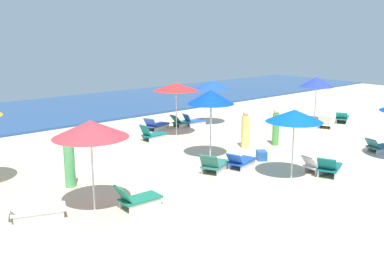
{
  "coord_description": "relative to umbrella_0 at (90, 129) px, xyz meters",
  "views": [
    {
      "loc": [
        -9.51,
        -0.78,
        4.84
      ],
      "look_at": [
        1.02,
        11.33,
        1.28
      ],
      "focal_mm": 40.7,
      "sensor_mm": 36.0,
      "label": 1
    }
  ],
  "objects": [
    {
      "name": "ocean",
      "position": [
        4.14,
        15.45,
        -2.25
      ],
      "size": [
        60.0,
        10.06,
        0.12
      ],
      "primitive_type": "cube",
      "color": "navy",
      "rests_on": "ground_plane"
    },
    {
      "name": "umbrella_0",
      "position": [
        0.0,
        0.0,
        0.0
      ],
      "size": [
        2.05,
        2.05,
        2.54
      ],
      "color": "silver",
      "rests_on": "ground_plane"
    },
    {
      "name": "lounge_chair_0_0",
      "position": [
        0.99,
        -0.64,
        -2.04
      ],
      "size": [
        1.29,
        0.63,
        0.73
      ],
      "rotation": [
        0.0,
        0.0,
        1.54
      ],
      "color": "silver",
      "rests_on": "ground_plane"
    },
    {
      "name": "lounge_chair_0_1",
      "position": [
        -1.48,
        0.52,
        -2.06
      ],
      "size": [
        1.64,
        1.1,
        0.66
      ],
      "rotation": [
        0.0,
        0.0,
        1.21
      ],
      "color": "silver",
      "rests_on": "ground_plane"
    },
    {
      "name": "umbrella_1",
      "position": [
        15.05,
        2.94,
        -0.11
      ],
      "size": [
        1.85,
        1.85,
        2.46
      ],
      "color": "silver",
      "rests_on": "ground_plane"
    },
    {
      "name": "lounge_chair_1_0",
      "position": [
        14.28,
        1.72,
        -2.07
      ],
      "size": [
        1.56,
        1.17,
        0.72
      ],
      "rotation": [
        0.0,
        0.0,
        1.98
      ],
      "color": "silver",
      "rests_on": "ground_plane"
    },
    {
      "name": "lounge_chair_1_1",
      "position": [
        16.06,
        1.86,
        -2.04
      ],
      "size": [
        1.59,
        1.17,
        0.66
      ],
      "rotation": [
        0.0,
        0.0,
        2.01
      ],
      "color": "silver",
      "rests_on": "ground_plane"
    },
    {
      "name": "lounge_chair_2_1",
      "position": [
        11.8,
        -2.32,
        -2.08
      ],
      "size": [
        1.35,
        0.93,
        0.61
      ],
      "rotation": [
        0.0,
        0.0,
        1.27
      ],
      "color": "silver",
      "rests_on": "ground_plane"
    },
    {
      "name": "umbrella_4",
      "position": [
        6.33,
        -1.96,
        -0.15
      ],
      "size": [
        1.88,
        1.88,
        2.36
      ],
      "color": "silver",
      "rests_on": "ground_plane"
    },
    {
      "name": "lounge_chair_4_0",
      "position": [
        7.55,
        -2.62,
        -2.02
      ],
      "size": [
        1.46,
        1.06,
        0.76
      ],
      "rotation": [
        0.0,
        0.0,
        1.93
      ],
      "color": "silver",
      "rests_on": "ground_plane"
    },
    {
      "name": "lounge_chair_4_1",
      "position": [
        7.64,
        -2.17,
        -2.07
      ],
      "size": [
        1.41,
        0.82,
        0.64
      ],
      "rotation": [
        0.0,
        0.0,
        1.39
      ],
      "color": "silver",
      "rests_on": "ground_plane"
    },
    {
      "name": "umbrella_6",
      "position": [
        10.34,
        6.19,
        -0.17
      ],
      "size": [
        1.89,
        1.89,
        2.35
      ],
      "color": "silver",
      "rests_on": "ground_plane"
    },
    {
      "name": "lounge_chair_6_0",
      "position": [
        8.82,
        6.8,
        -2.07
      ],
      "size": [
        1.36,
        0.58,
        0.67
      ],
      "rotation": [
        0.0,
        0.0,
        1.59
      ],
      "color": "silver",
      "rests_on": "ground_plane"
    },
    {
      "name": "lounge_chair_6_1",
      "position": [
        9.38,
        6.54,
        -2.05
      ],
      "size": [
        1.25,
        0.73,
        0.68
      ],
      "rotation": [
        0.0,
        0.0,
        1.44
      ],
      "color": "silver",
      "rests_on": "ground_plane"
    },
    {
      "name": "umbrella_8",
      "position": [
        7.36,
        5.47,
        0.02
      ],
      "size": [
        2.12,
        2.12,
        2.5
      ],
      "color": "silver",
      "rests_on": "ground_plane"
    },
    {
      "name": "lounge_chair_8_0",
      "position": [
        7.3,
        7.03,
        -2.06
      ],
      "size": [
        1.58,
        1.04,
        0.7
      ],
      "rotation": [
        0.0,
        0.0,
        1.89
      ],
      "color": "silver",
      "rests_on": "ground_plane"
    },
    {
      "name": "lounge_chair_8_1",
      "position": [
        5.9,
        5.4,
        -2.03
      ],
      "size": [
        1.31,
        0.65,
        0.79
      ],
      "rotation": [
        0.0,
        0.0,
        1.65
      ],
      "color": "silver",
      "rests_on": "ground_plane"
    },
    {
      "name": "umbrella_9",
      "position": [
        5.9,
        1.58,
        0.11
      ],
      "size": [
        1.8,
        1.8,
        2.69
      ],
      "color": "silver",
      "rests_on": "ground_plane"
    },
    {
      "name": "lounge_chair_9_0",
      "position": [
        4.85,
        0.25,
        -2.04
      ],
      "size": [
        1.5,
        1.14,
        0.75
      ],
      "rotation": [
        0.0,
        0.0,
        1.99
      ],
      "color": "silver",
      "rests_on": "ground_plane"
    },
    {
      "name": "lounge_chair_9_1",
      "position": [
        5.91,
        -0.04,
        -2.07
      ],
      "size": [
        1.44,
        0.86,
        0.65
      ],
      "rotation": [
        0.0,
        0.0,
        1.82
      ],
      "color": "silver",
      "rests_on": "ground_plane"
    },
    {
      "name": "beachgoer_0",
      "position": [
        8.12,
        1.77,
        -1.54
      ],
      "size": [
        0.44,
        0.44,
        1.63
      ],
      "rotation": [
        0.0,
        0.0,
        5.07
      ],
      "color": "#F9D96B",
      "rests_on": "ground_plane"
    },
    {
      "name": "beachgoer_1",
      "position": [
        9.43,
        1.19,
        -1.51
      ],
      "size": [
        0.37,
        0.37,
        1.63
      ],
      "rotation": [
        0.0,
        0.0,
        0.44
      ],
      "color": "#4A9F48",
      "rests_on": "ground_plane"
    },
    {
      "name": "beachgoer_2",
      "position": [
        0.35,
        2.18,
        -1.56
      ],
      "size": [
        0.4,
        0.4,
        1.6
      ],
      "rotation": [
        0.0,
        0.0,
        3.37
      ],
      "color": "#50AF61",
      "rests_on": "ground_plane"
    },
    {
      "name": "cooler_box_0",
      "position": [
        7.24,
        0.11,
        -2.13
      ],
      "size": [
        0.58,
        0.6,
        0.36
      ],
      "primitive_type": "cube",
      "rotation": [
        0.0,
        0.0,
        4.06
      ],
      "color": "#2A61AE",
      "rests_on": "ground_plane"
    }
  ]
}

